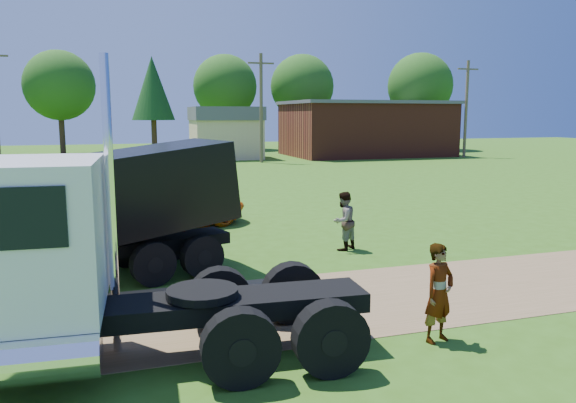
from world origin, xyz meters
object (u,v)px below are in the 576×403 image
object	(u,v)px
black_dump_truck	(86,208)
orange_pickup	(162,204)
white_semi_tractor	(32,269)
spectator_a	(439,293)

from	to	relation	value
black_dump_truck	orange_pickup	size ratio (longest dim) A/B	1.29
white_semi_tractor	spectator_a	xyz separation A→B (m)	(6.67, -0.75, -0.81)
white_semi_tractor	orange_pickup	world-z (taller)	white_semi_tractor
spectator_a	white_semi_tractor	bearing A→B (deg)	155.94
orange_pickup	white_semi_tractor	bearing A→B (deg)	146.22
white_semi_tractor	spectator_a	distance (m)	6.76
black_dump_truck	orange_pickup	xyz separation A→B (m)	(2.32, 6.43, -1.00)
orange_pickup	spectator_a	distance (m)	12.57
black_dump_truck	orange_pickup	distance (m)	6.91
black_dump_truck	white_semi_tractor	bearing A→B (deg)	-113.22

